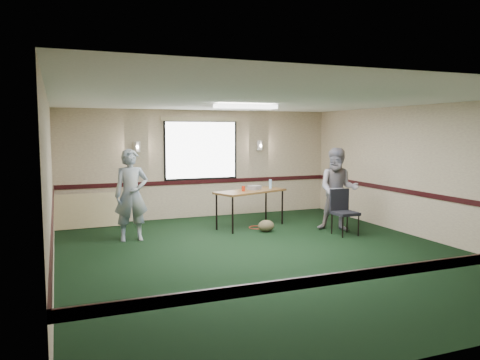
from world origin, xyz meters
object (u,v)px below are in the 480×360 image
object	(u,v)px
projector	(254,188)
person_left	(131,195)
conference_chair	(343,208)
person_right	(338,190)
folding_table	(250,193)

from	to	relation	value
projector	person_left	bearing A→B (deg)	152.79
person_left	conference_chair	bearing A→B (deg)	-12.55
person_right	conference_chair	bearing A→B (deg)	-72.47
person_left	person_right	xyz separation A→B (m)	(4.34, -0.70, -0.01)
folding_table	person_right	bearing A→B (deg)	-53.38
projector	person_right	bearing A→B (deg)	-73.44
person_right	projector	bearing A→B (deg)	177.89
projector	conference_chair	size ratio (longest dim) A/B	0.29
projector	person_right	size ratio (longest dim) A/B	0.15
folding_table	conference_chair	size ratio (longest dim) A/B	1.90
projector	conference_chair	world-z (taller)	conference_chair
conference_chair	person_right	distance (m)	0.51
folding_table	person_right	world-z (taller)	person_right
folding_table	conference_chair	distance (m)	2.08
conference_chair	person_right	bearing A→B (deg)	70.78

